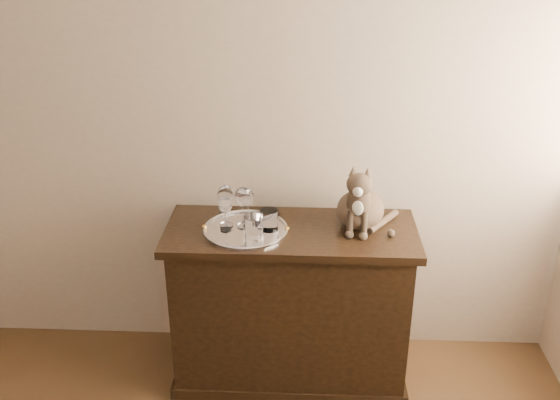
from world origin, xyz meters
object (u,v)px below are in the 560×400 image
(cat, at_px, (361,193))
(wine_glass_c, at_px, (225,214))
(tumbler_c, at_px, (269,220))
(sideboard, at_px, (290,304))
(wine_glass_b, at_px, (248,206))
(tumbler_a, at_px, (253,227))
(tray, at_px, (246,230))
(wine_glass_a, at_px, (226,206))
(wine_glass_d, at_px, (243,207))

(cat, bearing_deg, wine_glass_c, -161.44)
(tumbler_c, bearing_deg, sideboard, 10.23)
(wine_glass_b, height_order, tumbler_c, wine_glass_b)
(wine_glass_c, distance_m, tumbler_a, 0.15)
(tray, bearing_deg, wine_glass_a, 157.04)
(wine_glass_c, height_order, tumbler_a, wine_glass_c)
(wine_glass_c, relative_size, tumbler_c, 1.73)
(tumbler_a, bearing_deg, tray, 123.92)
(wine_glass_d, distance_m, tumbler_a, 0.13)
(tray, distance_m, wine_glass_c, 0.13)
(wine_glass_d, bearing_deg, wine_glass_a, 176.19)
(wine_glass_c, bearing_deg, tray, 3.73)
(tumbler_a, distance_m, tumbler_c, 0.10)
(tumbler_c, distance_m, cat, 0.45)
(sideboard, xyz_separation_m, wine_glass_c, (-0.31, -0.04, 0.52))
(wine_glass_a, distance_m, tumbler_a, 0.18)
(tray, height_order, wine_glass_d, wine_glass_d)
(tray, distance_m, cat, 0.57)
(wine_glass_c, bearing_deg, cat, 8.26)
(tray, relative_size, tumbler_c, 4.07)
(wine_glass_c, bearing_deg, wine_glass_a, 94.05)
(sideboard, bearing_deg, tumbler_a, -150.92)
(wine_glass_a, bearing_deg, cat, 4.07)
(tumbler_a, height_order, cat, cat)
(sideboard, bearing_deg, wine_glass_d, 178.71)
(tumbler_c, bearing_deg, wine_glass_c, -175.08)
(wine_glass_b, bearing_deg, sideboard, -14.75)
(sideboard, distance_m, wine_glass_d, 0.58)
(tray, relative_size, cat, 1.16)
(tumbler_c, bearing_deg, wine_glass_b, 145.29)
(cat, bearing_deg, sideboard, -160.01)
(sideboard, height_order, wine_glass_d, wine_glass_d)
(wine_glass_c, bearing_deg, wine_glass_d, 27.57)
(wine_glass_a, relative_size, wine_glass_d, 1.03)
(wine_glass_b, bearing_deg, wine_glass_d, -109.35)
(sideboard, xyz_separation_m, cat, (0.33, 0.06, 0.60))
(sideboard, xyz_separation_m, wine_glass_b, (-0.21, 0.06, 0.52))
(wine_glass_a, distance_m, cat, 0.64)
(tumbler_a, relative_size, cat, 0.29)
(tray, height_order, tumbler_a, tumbler_a)
(wine_glass_b, xyz_separation_m, tumbler_a, (0.04, -0.15, -0.04))
(sideboard, relative_size, wine_glass_c, 7.05)
(cat, bearing_deg, wine_glass_a, -165.63)
(sideboard, distance_m, tumbler_c, 0.49)
(wine_glass_a, relative_size, wine_glass_b, 1.21)
(wine_glass_b, distance_m, wine_glass_d, 0.06)
(wine_glass_c, bearing_deg, sideboard, 6.72)
(wine_glass_c, xyz_separation_m, tumbler_a, (0.14, -0.06, -0.03))
(wine_glass_b, height_order, tumbler_a, wine_glass_b)
(sideboard, xyz_separation_m, wine_glass_d, (-0.23, 0.01, 0.53))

